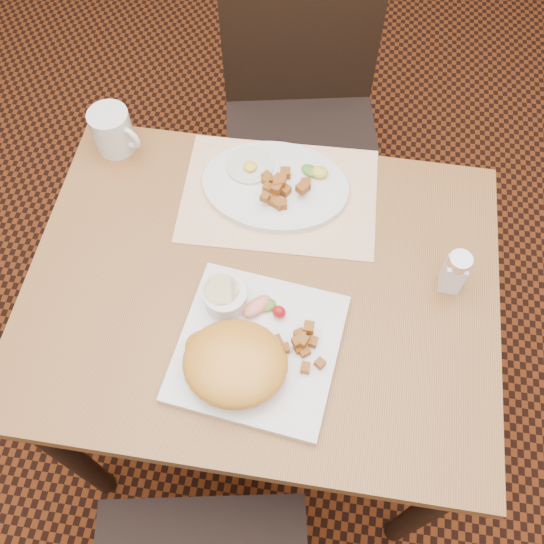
{
  "coord_description": "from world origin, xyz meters",
  "views": [
    {
      "loc": [
        0.1,
        -0.53,
        1.77
      ],
      "look_at": [
        0.02,
        -0.01,
        0.82
      ],
      "focal_mm": 40.0,
      "sensor_mm": 36.0,
      "label": 1
    }
  ],
  "objects": [
    {
      "name": "ground",
      "position": [
        0.0,
        0.0,
        0.0
      ],
      "size": [
        8.0,
        8.0,
        0.0
      ],
      "primitive_type": "plane",
      "color": "black",
      "rests_on": "ground"
    },
    {
      "name": "chair_far",
      "position": [
        -0.0,
        0.67,
        0.54
      ],
      "size": [
        0.5,
        0.5,
        0.97
      ],
      "rotation": [
        0.0,
        0.0,
        3.34
      ],
      "color": "black",
      "rests_on": "ground"
    },
    {
      "name": "home_fries_sq",
      "position": [
        0.09,
        -0.12,
        0.78
      ],
      "size": [
        0.1,
        0.09,
        0.03
      ],
      "color": "#A5591A",
      "rests_on": "plate_square"
    },
    {
      "name": "salt_shaker",
      "position": [
        0.35,
        0.05,
        0.8
      ],
      "size": [
        0.04,
        0.04,
        0.1
      ],
      "color": "white",
      "rests_on": "table"
    },
    {
      "name": "ramekin",
      "position": [
        -0.06,
        -0.06,
        0.79
      ],
      "size": [
        0.08,
        0.08,
        0.04
      ],
      "color": "silver",
      "rests_on": "plate_square"
    },
    {
      "name": "table",
      "position": [
        0.0,
        0.0,
        0.64
      ],
      "size": [
        0.9,
        0.7,
        0.75
      ],
      "color": "#945C2D",
      "rests_on": "ground"
    },
    {
      "name": "plate_oval",
      "position": [
        -0.01,
        0.23,
        0.76
      ],
      "size": [
        0.31,
        0.23,
        0.02
      ],
      "primitive_type": null,
      "rotation": [
        0.0,
        0.0,
        -0.02
      ],
      "color": "silver",
      "rests_on": "placemat"
    },
    {
      "name": "home_fries_ov",
      "position": [
        0.01,
        0.21,
        0.78
      ],
      "size": [
        0.1,
        0.1,
        0.04
      ],
      "color": "#A5591A",
      "rests_on": "plate_oval"
    },
    {
      "name": "fried_egg",
      "position": [
        -0.07,
        0.26,
        0.77
      ],
      "size": [
        0.1,
        0.1,
        0.02
      ],
      "color": "white",
      "rests_on": "plate_oval"
    },
    {
      "name": "garnish_ov",
      "position": [
        0.07,
        0.26,
        0.78
      ],
      "size": [
        0.06,
        0.04,
        0.02
      ],
      "color": "#387223",
      "rests_on": "plate_oval"
    },
    {
      "name": "placemat",
      "position": [
        0.0,
        0.21,
        0.75
      ],
      "size": [
        0.41,
        0.3,
        0.0
      ],
      "primitive_type": "cube",
      "rotation": [
        0.0,
        0.0,
        0.04
      ],
      "color": "white",
      "rests_on": "table"
    },
    {
      "name": "hollandaise_mound",
      "position": [
        -0.02,
        -0.18,
        0.8
      ],
      "size": [
        0.19,
        0.16,
        0.07
      ],
      "color": "orange",
      "rests_on": "plate_square"
    },
    {
      "name": "plate_square",
      "position": [
        0.02,
        -0.13,
        0.76
      ],
      "size": [
        0.31,
        0.31,
        0.02
      ],
      "primitive_type": "cube",
      "rotation": [
        0.0,
        0.0,
        -0.11
      ],
      "color": "silver",
      "rests_on": "table"
    },
    {
      "name": "garnish_sq",
      "position": [
        0.02,
        -0.06,
        0.78
      ],
      "size": [
        0.09,
        0.07,
        0.03
      ],
      "color": "#387223",
      "rests_on": "plate_square"
    },
    {
      "name": "coffee_mug",
      "position": [
        -0.36,
        0.29,
        0.8
      ],
      "size": [
        0.11,
        0.09,
        0.1
      ],
      "color": "silver",
      "rests_on": "table"
    }
  ]
}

